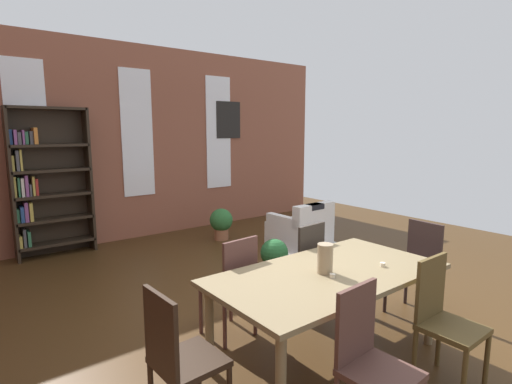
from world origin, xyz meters
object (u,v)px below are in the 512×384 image
(bookshelf_tall, at_px, (46,182))
(potted_plant_by_shelf, at_px, (274,257))
(dining_chair_near_left, at_px, (370,359))
(potted_plant_window, at_px, (221,222))
(vase_on_table, at_px, (325,259))
(dining_chair_head_left, at_px, (178,356))
(dining_chair_head_right, at_px, (417,265))
(armchair_white, at_px, (301,230))
(dining_chair_near_right, at_px, (443,317))
(dining_chair_far_right, at_px, (303,264))
(dining_table, at_px, (328,280))
(dining_chair_far_left, at_px, (233,284))

(bookshelf_tall, bearing_deg, potted_plant_by_shelf, -53.92)
(dining_chair_near_left, xyz_separation_m, potted_plant_window, (1.70, 4.31, -0.21))
(vase_on_table, relative_size, potted_plant_by_shelf, 0.46)
(dining_chair_head_left, height_order, dining_chair_head_right, same)
(dining_chair_head_left, relative_size, dining_chair_head_right, 1.00)
(armchair_white, bearing_deg, dining_chair_head_left, -144.69)
(dining_chair_near_right, relative_size, bookshelf_tall, 0.43)
(dining_chair_near_left, relative_size, dining_chair_far_right, 1.00)
(dining_chair_head_left, relative_size, bookshelf_tall, 0.43)
(dining_chair_near_left, distance_m, dining_chair_near_right, 0.88)
(dining_chair_near_right, bearing_deg, dining_chair_far_right, 89.75)
(dining_chair_near_left, height_order, armchair_white, dining_chair_near_left)
(vase_on_table, height_order, dining_chair_head_left, vase_on_table)
(armchair_white, bearing_deg, potted_plant_window, 124.15)
(dining_table, distance_m, potted_plant_by_shelf, 1.83)
(dining_chair_head_right, xyz_separation_m, armchair_white, (0.69, 2.41, -0.23))
(dining_table, relative_size, potted_plant_window, 3.60)
(potted_plant_by_shelf, bearing_deg, potted_plant_window, 76.67)
(armchair_white, distance_m, potted_plant_window, 1.40)
(dining_table, relative_size, dining_chair_near_left, 2.06)
(dining_table, xyz_separation_m, dining_chair_far_right, (0.45, 0.75, -0.16))
(dining_chair_head_right, bearing_deg, dining_chair_far_left, 157.26)
(dining_chair_far_left, distance_m, potted_plant_by_shelf, 1.51)
(dining_chair_far_right, relative_size, potted_plant_by_shelf, 1.82)
(dining_chair_far_left, relative_size, potted_plant_by_shelf, 1.82)
(dining_chair_near_right, bearing_deg, armchair_white, 62.99)
(potted_plant_by_shelf, bearing_deg, dining_table, -116.29)
(dining_chair_near_right, bearing_deg, vase_on_table, 123.01)
(dining_chair_head_right, bearing_deg, vase_on_table, 179.87)
(dining_chair_head_right, relative_size, dining_chair_near_right, 1.00)
(vase_on_table, bearing_deg, dining_chair_near_right, -56.99)
(dining_chair_head_left, xyz_separation_m, dining_chair_near_right, (1.79, -0.74, 0.00))
(potted_plant_by_shelf, bearing_deg, dining_chair_far_right, -111.96)
(dining_chair_far_right, distance_m, potted_plant_by_shelf, 0.95)
(dining_chair_head_left, distance_m, dining_chair_near_right, 1.94)
(armchair_white, relative_size, potted_plant_window, 1.51)
(dining_chair_near_left, distance_m, dining_chair_head_left, 1.17)
(dining_chair_far_right, relative_size, potted_plant_window, 1.75)
(potted_plant_by_shelf, relative_size, potted_plant_window, 0.96)
(dining_chair_near_left, distance_m, potted_plant_by_shelf, 2.66)
(dining_chair_far_left, height_order, dining_chair_far_right, same)
(dining_chair_near_right, height_order, bookshelf_tall, bookshelf_tall)
(dining_chair_far_left, distance_m, potted_plant_window, 3.29)
(dining_table, xyz_separation_m, potted_plant_window, (1.26, 3.56, -0.37))
(dining_chair_far_left, xyz_separation_m, dining_chair_far_right, (0.88, -0.00, 0.00))
(dining_chair_head_right, bearing_deg, dining_chair_near_left, -157.57)
(dining_chair_head_left, xyz_separation_m, potted_plant_window, (2.61, 3.57, -0.21))
(dining_chair_head_right, distance_m, dining_chair_far_right, 1.18)
(dining_chair_near_right, height_order, potted_plant_by_shelf, dining_chair_near_right)
(dining_chair_head_left, distance_m, potted_plant_window, 4.42)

